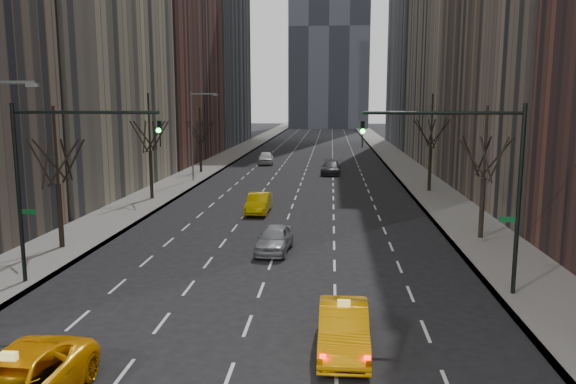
# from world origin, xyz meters

# --- Properties ---
(sidewalk_left) EXTENTS (4.50, 320.00, 0.15)m
(sidewalk_left) POSITION_xyz_m (-12.25, 70.00, 0.07)
(sidewalk_left) COLOR slate
(sidewalk_left) RESTS_ON ground
(sidewalk_right) EXTENTS (4.50, 320.00, 0.15)m
(sidewalk_right) POSITION_xyz_m (12.25, 70.00, 0.07)
(sidewalk_right) COLOR slate
(sidewalk_right) RESTS_ON ground
(tree_lw_b) EXTENTS (3.36, 3.50, 7.82)m
(tree_lw_b) POSITION_xyz_m (-12.00, 18.00, 3.72)
(tree_lw_b) COLOR black
(tree_lw_b) RESTS_ON ground
(tree_lw_c) EXTENTS (3.36, 3.50, 8.74)m
(tree_lw_c) POSITION_xyz_m (-12.00, 34.00, 4.04)
(tree_lw_c) COLOR black
(tree_lw_c) RESTS_ON ground
(tree_lw_d) EXTENTS (3.36, 3.50, 7.36)m
(tree_lw_d) POSITION_xyz_m (-12.00, 52.00, 3.56)
(tree_lw_d) COLOR black
(tree_lw_d) RESTS_ON ground
(tree_rw_b) EXTENTS (3.36, 3.50, 7.82)m
(tree_rw_b) POSITION_xyz_m (12.00, 22.00, 3.72)
(tree_rw_b) COLOR black
(tree_rw_b) RESTS_ON ground
(tree_rw_c) EXTENTS (3.36, 3.50, 8.74)m
(tree_rw_c) POSITION_xyz_m (12.00, 40.00, 4.04)
(tree_rw_c) COLOR black
(tree_rw_c) RESTS_ON ground
(traffic_mast_left) EXTENTS (6.69, 0.39, 8.00)m
(traffic_mast_left) POSITION_xyz_m (-9.11, 12.00, 5.49)
(traffic_mast_left) COLOR black
(traffic_mast_left) RESTS_ON ground
(traffic_mast_right) EXTENTS (6.69, 0.39, 8.00)m
(traffic_mast_right) POSITION_xyz_m (9.11, 12.00, 5.49)
(traffic_mast_right) COLOR black
(traffic_mast_right) RESTS_ON ground
(streetlight_far) EXTENTS (2.83, 0.22, 9.00)m
(streetlight_far) POSITION_xyz_m (-10.84, 45.00, 5.62)
(streetlight_far) COLOR slate
(streetlight_far) RESTS_ON ground
(taxi_sedan) EXTENTS (1.66, 4.67, 1.54)m
(taxi_sedan) POSITION_xyz_m (3.49, 6.19, 0.77)
(taxi_sedan) COLOR #FDA105
(taxi_sedan) RESTS_ON ground
(silver_sedan_ahead) EXTENTS (2.04, 4.38, 1.45)m
(silver_sedan_ahead) POSITION_xyz_m (-0.05, 18.41, 0.73)
(silver_sedan_ahead) COLOR #95979C
(silver_sedan_ahead) RESTS_ON ground
(far_taxi) EXTENTS (1.60, 4.43, 1.45)m
(far_taxi) POSITION_xyz_m (-2.31, 29.17, 0.73)
(far_taxi) COLOR #E8C104
(far_taxi) RESTS_ON ground
(far_suv_grey) EXTENTS (2.34, 5.27, 1.50)m
(far_suv_grey) POSITION_xyz_m (2.99, 52.03, 0.75)
(far_suv_grey) COLOR #333339
(far_suv_grey) RESTS_ON ground
(far_car_white) EXTENTS (2.35, 4.96, 1.64)m
(far_car_white) POSITION_xyz_m (-5.58, 61.82, 0.82)
(far_car_white) COLOR silver
(far_car_white) RESTS_ON ground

